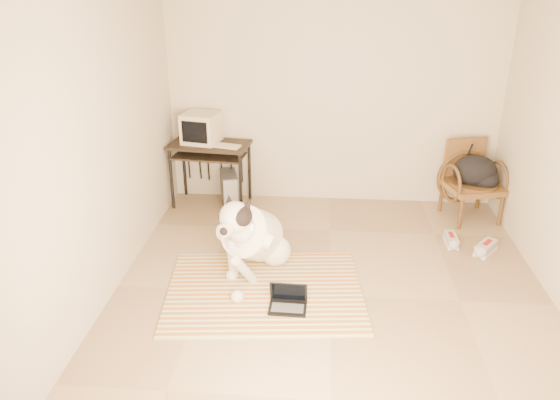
# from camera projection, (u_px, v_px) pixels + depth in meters

# --- Properties ---
(floor) EXTENTS (4.50, 4.50, 0.00)m
(floor) POSITION_uv_depth(u_px,v_px,m) (330.00, 295.00, 5.01)
(floor) COLOR #927959
(floor) RESTS_ON ground
(wall_back) EXTENTS (4.50, 0.00, 4.50)m
(wall_back) POSITION_uv_depth(u_px,v_px,m) (333.00, 95.00, 6.52)
(wall_back) COLOR #BAAC98
(wall_back) RESTS_ON floor
(wall_front) EXTENTS (4.50, 0.00, 4.50)m
(wall_front) POSITION_uv_depth(u_px,v_px,m) (344.00, 322.00, 2.41)
(wall_front) COLOR #BAAC98
(wall_front) RESTS_ON floor
(wall_left) EXTENTS (0.00, 4.50, 4.50)m
(wall_left) POSITION_uv_depth(u_px,v_px,m) (99.00, 150.00, 4.61)
(wall_left) COLOR #BAAC98
(wall_left) RESTS_ON floor
(rug) EXTENTS (1.92, 1.54, 0.02)m
(rug) POSITION_uv_depth(u_px,v_px,m) (265.00, 291.00, 5.06)
(rug) COLOR #B6601F
(rug) RESTS_ON floor
(dog) EXTENTS (0.69, 1.28, 0.93)m
(dog) POSITION_uv_depth(u_px,v_px,m) (252.00, 237.00, 5.27)
(dog) COLOR silver
(dog) RESTS_ON rug
(laptop) EXTENTS (0.34, 0.25, 0.23)m
(laptop) POSITION_uv_depth(u_px,v_px,m) (288.00, 301.00, 4.78)
(laptop) COLOR black
(laptop) RESTS_ON rug
(computer_desk) EXTENTS (1.01, 0.63, 0.79)m
(computer_desk) POSITION_uv_depth(u_px,v_px,m) (210.00, 153.00, 6.61)
(computer_desk) COLOR black
(computer_desk) RESTS_ON floor
(crt_monitor) EXTENTS (0.48, 0.46, 0.36)m
(crt_monitor) POSITION_uv_depth(u_px,v_px,m) (201.00, 128.00, 6.56)
(crt_monitor) COLOR #BDB194
(crt_monitor) RESTS_ON computer_desk
(desk_keyboard) EXTENTS (0.41, 0.24, 0.03)m
(desk_keyboard) POSITION_uv_depth(u_px,v_px,m) (224.00, 146.00, 6.46)
(desk_keyboard) COLOR #BDB194
(desk_keyboard) RESTS_ON computer_desk
(pc_tower) EXTENTS (0.29, 0.47, 0.41)m
(pc_tower) POSITION_uv_depth(u_px,v_px,m) (229.00, 189.00, 6.82)
(pc_tower) COLOR #48484A
(pc_tower) RESTS_ON floor
(rattan_chair) EXTENTS (0.73, 0.71, 0.91)m
(rattan_chair) POSITION_uv_depth(u_px,v_px,m) (471.00, 181.00, 6.38)
(rattan_chair) COLOR brown
(rattan_chair) RESTS_ON floor
(backpack) EXTENTS (0.51, 0.41, 0.37)m
(backpack) POSITION_uv_depth(u_px,v_px,m) (477.00, 172.00, 6.27)
(backpack) COLOR black
(backpack) RESTS_ON rattan_chair
(sneaker_left) EXTENTS (0.12, 0.29, 0.10)m
(sneaker_left) POSITION_uv_depth(u_px,v_px,m) (451.00, 240.00, 5.90)
(sneaker_left) COLOR silver
(sneaker_left) RESTS_ON floor
(sneaker_right) EXTENTS (0.30, 0.34, 0.11)m
(sneaker_right) POSITION_uv_depth(u_px,v_px,m) (486.00, 248.00, 5.72)
(sneaker_right) COLOR silver
(sneaker_right) RESTS_ON floor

